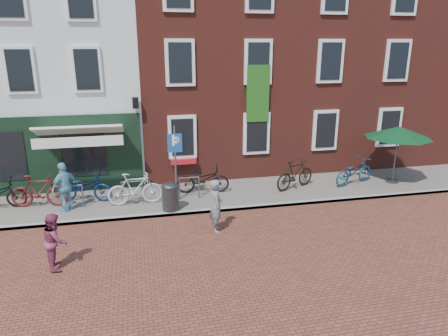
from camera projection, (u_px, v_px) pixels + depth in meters
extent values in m
plane|color=brown|center=(180.00, 216.00, 13.50)|extent=(80.00, 80.00, 0.00)
cube|color=slate|center=(202.00, 196.00, 15.09)|extent=(24.00, 3.00, 0.10)
cube|color=silver|center=(44.00, 67.00, 17.70)|extent=(8.00, 8.00, 9.00)
cube|color=maroon|center=(202.00, 54.00, 18.97)|extent=(6.00, 8.00, 10.00)
cube|color=maroon|center=(321.00, 53.00, 20.19)|extent=(6.00, 8.00, 10.00)
cube|color=maroon|center=(434.00, 62.00, 21.65)|extent=(7.00, 8.00, 9.00)
cylinder|color=#353437|center=(171.00, 198.00, 13.58)|extent=(0.56, 0.56, 0.85)
ellipsoid|color=#353437|center=(170.00, 185.00, 13.44)|extent=(0.56, 0.56, 0.25)
cylinder|color=#4C4C4F|center=(175.00, 164.00, 14.20)|extent=(0.07, 0.07, 2.70)
cube|color=#194B8A|center=(175.00, 143.00, 13.96)|extent=(0.50, 0.04, 0.65)
cylinder|color=#4C4C4F|center=(392.00, 181.00, 16.46)|extent=(0.50, 0.50, 0.08)
cylinder|color=#4C4C4F|center=(395.00, 156.00, 16.15)|extent=(0.06, 0.06, 2.16)
cone|color=#0B3B1B|center=(399.00, 130.00, 15.83)|extent=(2.58, 2.58, 0.45)
imported|color=slate|center=(216.00, 206.00, 12.18)|extent=(0.46, 0.64, 1.64)
imported|color=#8D3152|center=(55.00, 241.00, 10.21)|extent=(0.66, 0.79, 1.46)
imported|color=#71ACC4|center=(65.00, 187.00, 13.42)|extent=(0.99, 0.99, 1.68)
imported|color=#5A1615|center=(39.00, 191.00, 13.83)|extent=(1.95, 0.76, 1.14)
imported|color=#0B1C54|center=(85.00, 187.00, 14.37)|extent=(2.07, 1.21, 1.03)
imported|color=silver|center=(135.00, 189.00, 14.04)|extent=(1.91, 0.57, 1.14)
imported|color=black|center=(203.00, 179.00, 15.18)|extent=(2.03, 0.93, 1.03)
imported|color=black|center=(295.00, 174.00, 15.58)|extent=(1.95, 1.26, 1.14)
imported|color=navy|center=(354.00, 171.00, 16.11)|extent=(2.07, 1.31, 1.03)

